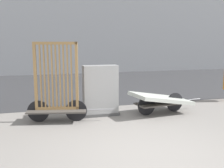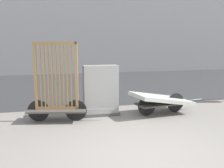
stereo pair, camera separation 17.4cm
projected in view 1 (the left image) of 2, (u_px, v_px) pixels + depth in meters
ground_plane at (149, 156)px, 4.73m from camera, size 60.00×60.00×0.00m
road_strip at (81, 85)px, 12.47m from camera, size 56.00×8.82×0.01m
building_facade at (65, 1)px, 17.80m from camera, size 48.00×4.00×9.51m
bike_cart_with_bedframe at (57, 94)px, 6.65m from camera, size 2.20×0.88×2.04m
bike_cart_with_mattress at (161, 100)px, 7.47m from camera, size 2.33×1.20×0.64m
utility_cabinet at (100, 92)px, 7.25m from camera, size 1.01×0.42×1.40m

